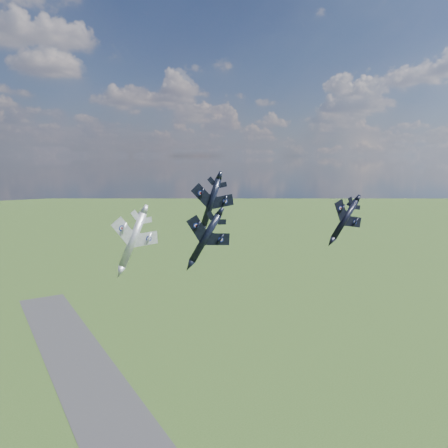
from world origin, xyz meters
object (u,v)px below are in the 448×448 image
jet_lead_navy (205,238)px  jet_high_navy (211,203)px  jet_left_silver (133,240)px  jet_right_navy (345,220)px

jet_lead_navy → jet_high_navy: (6.44, 8.90, 6.68)m
jet_left_silver → jet_right_navy: bearing=-26.5°
jet_lead_navy → jet_high_navy: size_ratio=0.98×
jet_right_navy → jet_left_silver: jet_right_navy is taller
jet_right_navy → jet_left_silver: bearing=161.9°
jet_lead_navy → jet_left_silver: bearing=-151.1°
jet_lead_navy → jet_left_silver: (-17.81, -3.58, 1.95)m
jet_right_navy → jet_lead_navy: bearing=142.0°
jet_lead_navy → jet_left_silver: jet_left_silver is taller
jet_high_navy → jet_left_silver: bearing=-140.1°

